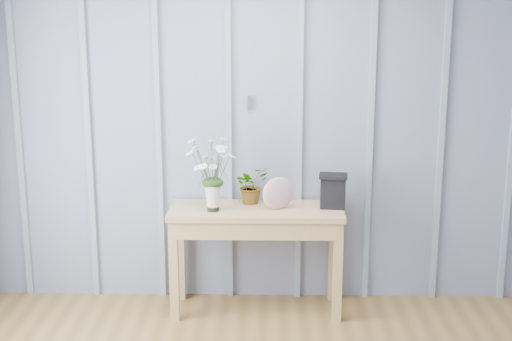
{
  "coord_description": "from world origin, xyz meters",
  "views": [
    {
      "loc": [
        0.04,
        -2.72,
        2.14
      ],
      "look_at": [
        -0.05,
        1.94,
        1.03
      ],
      "focal_mm": 50.0,
      "sensor_mm": 36.0,
      "label": 1
    }
  ],
  "objects_px": {
    "sideboard": "(256,224)",
    "felt_disc_vessel": "(278,193)",
    "daisy_vase": "(212,165)",
    "carved_box": "(333,191)"
  },
  "relations": [
    {
      "from": "sideboard",
      "to": "carved_box",
      "type": "xyz_separation_m",
      "value": [
        0.53,
        0.03,
        0.24
      ]
    },
    {
      "from": "daisy_vase",
      "to": "carved_box",
      "type": "xyz_separation_m",
      "value": [
        0.82,
        0.09,
        -0.2
      ]
    },
    {
      "from": "sideboard",
      "to": "daisy_vase",
      "type": "height_order",
      "value": "daisy_vase"
    },
    {
      "from": "sideboard",
      "to": "daisy_vase",
      "type": "relative_size",
      "value": 2.34
    },
    {
      "from": "felt_disc_vessel",
      "to": "sideboard",
      "type": "bearing_deg",
      "value": 151.69
    },
    {
      "from": "felt_disc_vessel",
      "to": "carved_box",
      "type": "height_order",
      "value": "carved_box"
    },
    {
      "from": "daisy_vase",
      "to": "felt_disc_vessel",
      "type": "xyz_separation_m",
      "value": [
        0.44,
        0.04,
        -0.21
      ]
    },
    {
      "from": "felt_disc_vessel",
      "to": "carved_box",
      "type": "bearing_deg",
      "value": -13.66
    },
    {
      "from": "daisy_vase",
      "to": "felt_disc_vessel",
      "type": "bearing_deg",
      "value": 5.79
    },
    {
      "from": "sideboard",
      "to": "felt_disc_vessel",
      "type": "height_order",
      "value": "felt_disc_vessel"
    }
  ]
}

